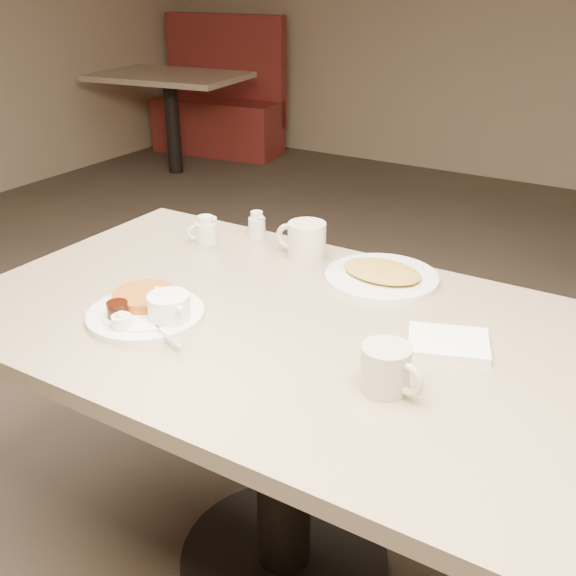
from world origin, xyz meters
The scene contains 10 objects.
room centered at (0.00, 0.00, 1.40)m, with size 7.04×8.04×2.84m.
diner_table centered at (0.00, 0.00, 0.58)m, with size 1.50×0.90×0.75m.
main_plate centered at (-0.26, -0.15, 0.77)m, with size 0.35×0.35×0.07m.
coffee_mug_near centered at (0.31, -0.14, 0.80)m, with size 0.14×0.12×0.09m.
napkin centered at (0.36, 0.08, 0.76)m, with size 0.20×0.18×0.02m.
coffee_mug_far centered at (-0.14, 0.33, 0.80)m, with size 0.15×0.10×0.10m.
creamer_left centered at (-0.43, 0.28, 0.79)m, with size 0.08×0.08×0.08m.
creamer_right centered at (-0.33, 0.39, 0.79)m, with size 0.07×0.05×0.08m.
hash_plate centered at (0.10, 0.31, 0.76)m, with size 0.32×0.32×0.04m.
booth_back_left centered at (-2.85, 3.50, 0.41)m, with size 1.24×1.41×1.12m.
Camera 1 is at (0.70, -1.13, 1.46)m, focal length 42.01 mm.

